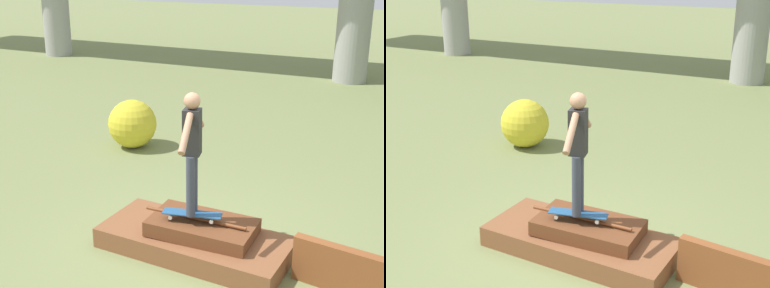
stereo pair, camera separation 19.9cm
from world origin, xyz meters
TOP-DOWN VIEW (x-y plane):
  - ground_plane at (0.00, 0.00)m, footprint 80.00×80.00m
  - scrap_pile at (0.02, 0.00)m, footprint 2.71×1.28m
  - scrap_plank_loose at (2.10, -0.10)m, footprint 1.39×0.33m
  - skateboard at (-0.00, -0.08)m, footprint 0.83×0.37m
  - skater at (-0.00, -0.08)m, footprint 0.36×1.21m
  - bush_yellow_flowering at (-3.09, 3.42)m, footprint 1.05×1.05m

SIDE VIEW (x-z plane):
  - ground_plane at x=0.00m, z-range 0.00..0.00m
  - scrap_pile at x=0.02m, z-range -0.07..0.48m
  - scrap_plank_loose at x=2.10m, z-range 0.00..0.61m
  - bush_yellow_flowering at x=-3.09m, z-range 0.00..1.05m
  - skateboard at x=0.00m, z-range 0.58..0.67m
  - skater at x=0.00m, z-range 0.78..2.45m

